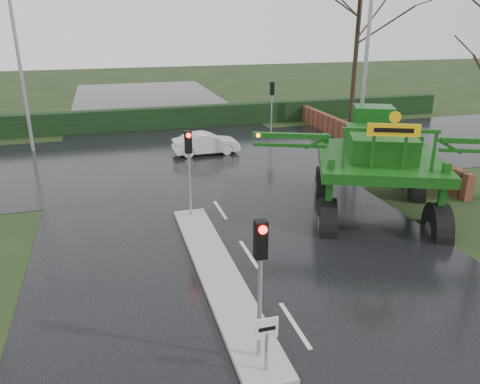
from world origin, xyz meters
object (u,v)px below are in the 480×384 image
object	(u,v)px
keep_left_sign	(267,336)
white_sedan	(206,154)
crop_sprayer	(331,158)
street_light_right	(361,49)
street_light_left_far	(23,46)
traffic_signal_near	(260,262)
traffic_signal_mid	(189,155)
traffic_signal_far	(272,96)

from	to	relation	value
keep_left_sign	white_sedan	distance (m)	18.21
crop_sprayer	keep_left_sign	bearing A→B (deg)	-101.63
keep_left_sign	crop_sprayer	size ratio (longest dim) A/B	0.15
street_light_right	street_light_left_far	world-z (taller)	same
traffic_signal_near	traffic_signal_mid	bearing A→B (deg)	90.00
traffic_signal_near	traffic_signal_far	xyz separation A→B (m)	(7.80, 21.02, 0.00)
traffic_signal_near	crop_sprayer	bearing A→B (deg)	53.26
traffic_signal_far	white_sedan	xyz separation A→B (m)	(-5.25, -3.51, -2.59)
street_light_right	traffic_signal_near	bearing A→B (deg)	-126.13
traffic_signal_mid	crop_sprayer	bearing A→B (deg)	-21.51
traffic_signal_far	traffic_signal_near	bearing A→B (deg)	69.64
traffic_signal_near	traffic_signal_far	distance (m)	22.42
street_light_right	white_sedan	bearing A→B (deg)	147.05
street_light_left_far	traffic_signal_near	bearing A→B (deg)	-71.83
street_light_left_far	keep_left_sign	bearing A→B (deg)	-72.22
keep_left_sign	crop_sprayer	bearing A→B (deg)	55.22
traffic_signal_mid	street_light_left_far	distance (m)	14.68
traffic_signal_mid	white_sedan	distance (m)	9.71
traffic_signal_far	white_sedan	bearing A→B (deg)	33.75
street_light_left_far	white_sedan	world-z (taller)	street_light_left_far
traffic_signal_mid	street_light_left_far	xyz separation A→B (m)	(-6.89, 12.51, 3.40)
traffic_signal_mid	traffic_signal_far	bearing A→B (deg)	58.07
keep_left_sign	traffic_signal_near	bearing A→B (deg)	90.00
keep_left_sign	traffic_signal_far	distance (m)	22.93
keep_left_sign	street_light_right	world-z (taller)	street_light_right
traffic_signal_near	traffic_signal_mid	size ratio (longest dim) A/B	1.00
white_sedan	traffic_signal_far	bearing A→B (deg)	-57.43
traffic_signal_near	street_light_right	distance (m)	16.46
traffic_signal_near	street_light_left_far	size ratio (longest dim) A/B	0.35
traffic_signal_near	street_light_right	bearing A→B (deg)	53.87
traffic_signal_near	crop_sprayer	size ratio (longest dim) A/B	0.38
traffic_signal_near	keep_left_sign	bearing A→B (deg)	-90.00
street_light_left_far	crop_sprayer	distance (m)	18.94
traffic_signal_mid	street_light_right	bearing A→B (deg)	25.40
street_light_right	keep_left_sign	bearing A→B (deg)	-125.12
street_light_right	crop_sprayer	size ratio (longest dim) A/B	1.08
keep_left_sign	white_sedan	world-z (taller)	keep_left_sign
crop_sprayer	white_sedan	xyz separation A→B (m)	(-2.35, 10.94, -2.64)
crop_sprayer	street_light_left_far	bearing A→B (deg)	152.39
crop_sprayer	street_light_right	bearing A→B (deg)	77.66
keep_left_sign	street_light_right	size ratio (longest dim) A/B	0.14
street_light_left_far	street_light_right	bearing A→B (deg)	-26.02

